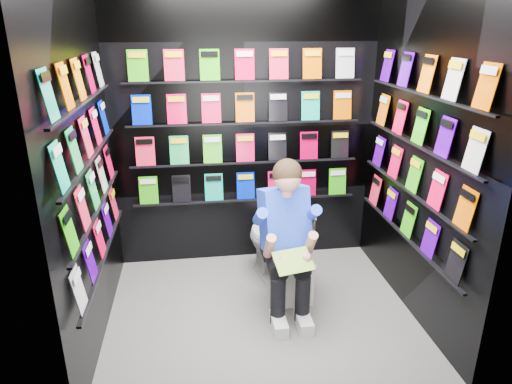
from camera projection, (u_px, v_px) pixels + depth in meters
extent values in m
plane|color=#595957|center=(261.00, 313.00, 3.67)|extent=(2.40, 2.40, 0.00)
cube|color=black|center=(245.00, 128.00, 4.15)|extent=(2.40, 0.04, 2.60)
cube|color=black|center=(292.00, 212.00, 2.29)|extent=(2.40, 0.04, 2.60)
cube|color=black|center=(85.00, 165.00, 3.06)|extent=(0.04, 2.00, 2.60)
cube|color=black|center=(421.00, 151.00, 3.38)|extent=(0.04, 2.00, 2.60)
imported|color=silver|center=(275.00, 242.00, 4.04)|extent=(0.57, 0.82, 0.73)
cube|color=white|center=(292.00, 276.00, 3.89)|extent=(0.28, 0.46, 0.34)
cube|color=white|center=(292.00, 257.00, 3.83)|extent=(0.30, 0.49, 0.03)
cube|color=green|center=(293.00, 261.00, 3.29)|extent=(0.31, 0.22, 0.12)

